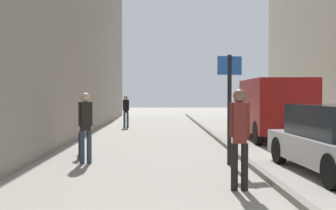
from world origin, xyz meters
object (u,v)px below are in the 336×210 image
pedestrian_main_foreground (240,132)px  delivery_van (271,107)px  street_sign_post (229,100)px  pedestrian_far_crossing (85,123)px  bicycle_leaning (81,142)px  pedestrian_mid_block (126,109)px

pedestrian_main_foreground → delivery_van: size_ratio=0.33×
pedestrian_main_foreground → street_sign_post: street_sign_post is taller
pedestrian_far_crossing → delivery_van: (5.94, 5.49, 0.21)m
delivery_van → bicycle_leaning: delivery_van is taller
pedestrian_mid_block → bicycle_leaning: (-0.42, -9.77, -0.55)m
delivery_van → street_sign_post: street_sign_post is taller
delivery_van → bicycle_leaning: bearing=-145.3°
pedestrian_far_crossing → pedestrian_mid_block: bearing=68.8°
street_sign_post → delivery_van: bearing=-125.5°
pedestrian_mid_block → street_sign_post: (3.38, -11.28, 0.62)m
pedestrian_main_foreground → delivery_van: bearing=75.3°
pedestrian_main_foreground → pedestrian_far_crossing: pedestrian_main_foreground is taller
pedestrian_main_foreground → street_sign_post: bearing=87.8°
pedestrian_far_crossing → delivery_van: size_ratio=0.32×
pedestrian_mid_block → bicycle_leaning: bearing=-86.4°
pedestrian_mid_block → delivery_van: size_ratio=0.30×
delivery_van → street_sign_post: (-2.50, -5.71, 0.35)m
pedestrian_mid_block → bicycle_leaning: pedestrian_mid_block is taller
pedestrian_mid_block → bicycle_leaning: 9.79m
pedestrian_mid_block → delivery_van: (5.88, -5.57, 0.27)m
pedestrian_far_crossing → bicycle_leaning: pedestrian_far_crossing is taller
pedestrian_far_crossing → street_sign_post: street_sign_post is taller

